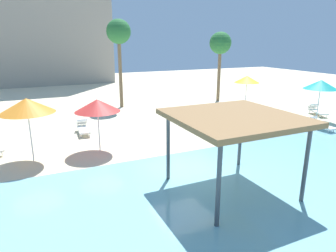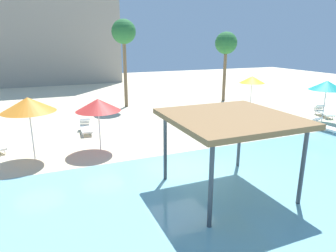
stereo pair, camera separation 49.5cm
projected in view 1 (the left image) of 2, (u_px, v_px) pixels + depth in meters
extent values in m
plane|color=beige|center=(184.00, 167.00, 12.94)|extent=(80.00, 80.00, 0.00)
cube|color=#7AB7C1|center=(270.00, 235.00, 8.34)|extent=(44.00, 13.50, 0.04)
cylinder|color=#42474C|center=(168.00, 148.00, 11.36)|extent=(0.14, 0.14, 2.65)
cylinder|color=#42474C|center=(240.00, 137.00, 12.73)|extent=(0.14, 0.14, 2.65)
cylinder|color=#42474C|center=(219.00, 186.00, 8.39)|extent=(0.14, 0.14, 2.65)
cylinder|color=#42474C|center=(306.00, 166.00, 9.75)|extent=(0.14, 0.14, 2.65)
cube|color=olive|center=(234.00, 117.00, 10.17)|extent=(4.10, 4.10, 0.18)
cylinder|color=silver|center=(318.00, 105.00, 20.35)|extent=(0.06, 0.06, 2.15)
cone|color=teal|center=(321.00, 85.00, 19.97)|extent=(2.23, 2.23, 0.61)
cylinder|color=silver|center=(246.00, 96.00, 23.93)|extent=(0.06, 0.06, 2.08)
cone|color=yellow|center=(247.00, 79.00, 23.57)|extent=(1.97, 1.97, 0.54)
cylinder|color=silver|center=(31.00, 137.00, 13.30)|extent=(0.06, 0.06, 2.24)
cone|color=orange|center=(27.00, 106.00, 12.91)|extent=(2.35, 2.35, 0.65)
cylinder|color=silver|center=(99.00, 131.00, 14.60)|extent=(0.06, 0.06, 1.99)
cone|color=red|center=(97.00, 105.00, 14.25)|extent=(2.18, 2.18, 0.60)
cylinder|color=white|center=(326.00, 116.00, 21.20)|extent=(0.05, 0.05, 0.22)
cylinder|color=white|center=(320.00, 116.00, 21.17)|extent=(0.05, 0.05, 0.22)
cylinder|color=white|center=(316.00, 112.00, 22.58)|extent=(0.05, 0.05, 0.22)
cylinder|color=white|center=(309.00, 112.00, 22.56)|extent=(0.05, 0.05, 0.22)
cube|color=white|center=(318.00, 112.00, 21.83)|extent=(1.21, 1.90, 0.10)
cube|color=white|center=(313.00, 106.00, 22.47)|extent=(0.74, 0.69, 0.40)
cylinder|color=white|center=(282.00, 128.00, 18.40)|extent=(0.05, 0.05, 0.22)
cylinder|color=white|center=(276.00, 128.00, 18.23)|extent=(0.05, 0.05, 0.22)
cylinder|color=white|center=(267.00, 122.00, 19.69)|extent=(0.05, 0.05, 0.22)
cylinder|color=white|center=(261.00, 123.00, 19.53)|extent=(0.05, 0.05, 0.22)
cube|color=white|center=(272.00, 123.00, 18.92)|extent=(0.72, 1.84, 0.10)
cube|color=white|center=(265.00, 116.00, 19.51)|extent=(0.63, 0.55, 0.40)
cylinder|color=white|center=(90.00, 135.00, 16.95)|extent=(0.05, 0.05, 0.22)
cylinder|color=white|center=(81.00, 136.00, 16.78)|extent=(0.05, 0.05, 0.22)
cylinder|color=white|center=(86.00, 128.00, 18.24)|extent=(0.05, 0.05, 0.22)
cylinder|color=white|center=(78.00, 129.00, 18.07)|extent=(0.05, 0.05, 0.22)
cube|color=white|center=(84.00, 129.00, 17.47)|extent=(0.70, 1.83, 0.10)
cube|color=white|center=(82.00, 122.00, 18.06)|extent=(0.63, 0.54, 0.40)
cylinder|color=white|center=(2.00, 153.00, 14.15)|extent=(0.05, 0.05, 0.22)
cylinder|color=white|center=(334.00, 131.00, 17.75)|extent=(0.05, 0.05, 0.22)
cylinder|color=white|center=(328.00, 132.00, 17.55)|extent=(0.05, 0.05, 0.22)
cylinder|color=white|center=(313.00, 125.00, 18.99)|extent=(0.05, 0.05, 0.22)
cylinder|color=white|center=(308.00, 126.00, 18.79)|extent=(0.05, 0.05, 0.22)
cube|color=white|center=(321.00, 126.00, 18.23)|extent=(0.65, 1.82, 0.10)
cube|color=white|center=(311.00, 119.00, 18.79)|extent=(0.61, 0.53, 0.40)
cylinder|color=brown|center=(120.00, 73.00, 23.96)|extent=(0.28, 0.28, 5.63)
sphere|color=#286B33|center=(119.00, 31.00, 23.09)|extent=(1.90, 1.90, 1.90)
cylinder|color=brown|center=(219.00, 75.00, 26.66)|extent=(0.28, 0.28, 4.76)
sphere|color=#286B33|center=(220.00, 43.00, 25.91)|extent=(1.90, 1.90, 1.90)
cube|color=#9E9384|center=(33.00, 2.00, 36.79)|extent=(17.66, 8.40, 19.84)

